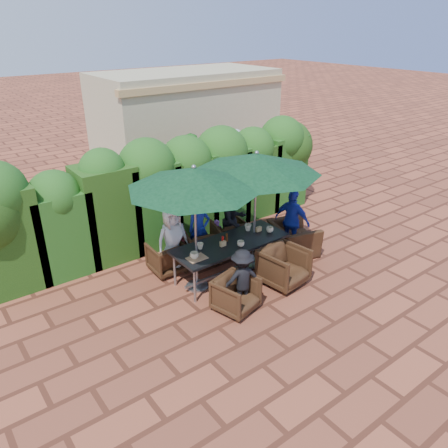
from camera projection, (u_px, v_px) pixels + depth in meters
ground at (230, 278)px, 8.76m from camera, size 80.00×80.00×0.00m
dining_table at (231, 246)px, 8.58m from camera, size 2.38×0.90×0.75m
umbrella_left at (194, 179)px, 7.55m from camera, size 2.41×2.41×2.46m
umbrella_right at (256, 163)px, 8.35m from camera, size 2.51×2.51×2.46m
chair_far_left at (167, 256)px, 8.87m from camera, size 0.70×0.66×0.70m
chair_far_mid at (202, 243)px, 9.28m from camera, size 0.93×0.89×0.78m
chair_far_right at (229, 233)px, 9.85m from camera, size 0.78×0.75×0.70m
chair_near_left at (236, 293)px, 7.66m from camera, size 0.81×0.78×0.69m
chair_near_right at (284, 265)px, 8.43m from camera, size 0.89×0.85×0.82m
chair_end_right at (294, 234)px, 9.59m from camera, size 0.92×1.15×0.88m
adult_far_left at (173, 240)px, 8.75m from camera, size 0.72×0.45×1.41m
adult_far_mid at (199, 229)px, 9.30m from camera, size 0.56×0.50×1.31m
adult_far_right at (234, 220)px, 9.62m from camera, size 0.71×0.48×1.39m
adult_near_left at (242, 279)px, 7.69m from camera, size 0.79×0.54×1.13m
adult_end_right at (292, 221)px, 9.54m from camera, size 0.63×0.92×1.43m
child_left at (181, 243)px, 9.16m from camera, size 0.41×0.38×0.91m
child_right at (218, 236)px, 9.64m from camera, size 0.32×0.28×0.75m
pedestrian_a at (191, 165)px, 12.48m from camera, size 1.81×1.45×1.87m
pedestrian_b at (206, 163)px, 12.77m from camera, size 1.02×0.88×1.81m
pedestrian_c at (234, 158)px, 13.35m from camera, size 1.19×0.67×1.76m
cup_a at (194, 256)px, 7.94m from camera, size 0.16×0.16×0.13m
cup_b at (200, 246)px, 8.28m from camera, size 0.13×0.13×0.12m
cup_c at (241, 244)px, 8.37m from camera, size 0.14×0.14×0.11m
cup_d at (248, 227)px, 9.00m from camera, size 0.15×0.15×0.14m
cup_e at (270, 229)px, 8.94m from camera, size 0.15×0.15×0.12m
ketchup_bottle at (223, 240)px, 8.44m from camera, size 0.04×0.04×0.17m
sauce_bottle at (227, 238)px, 8.54m from camera, size 0.04×0.04×0.17m
serving_tray at (197, 258)px, 7.96m from camera, size 0.35×0.25×0.02m
number_block_left at (223, 244)px, 8.39m from camera, size 0.12×0.06×0.10m
number_block_right at (259, 229)px, 8.97m from camera, size 0.12×0.06×0.10m
hedge_wall at (165, 183)px, 9.81m from camera, size 9.10×1.60×2.52m
building at (187, 119)px, 15.04m from camera, size 6.20×3.08×3.20m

